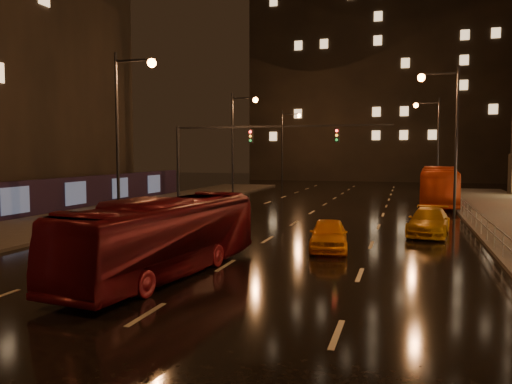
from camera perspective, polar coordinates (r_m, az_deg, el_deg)
ground at (r=34.34m, az=5.80°, el=-2.70°), size 140.00×140.00×0.00m
sidewalk_left at (r=35.01m, az=-18.17°, el=-2.63°), size 7.00×70.00×0.15m
building_distant at (r=86.59m, az=15.36°, el=13.39°), size 44.00×16.00×36.00m
hoarding_left at (r=34.89m, az=-26.04°, el=-0.95°), size 0.30×46.00×2.50m
traffic_signal at (r=35.39m, az=-2.24°, el=5.22°), size 15.31×0.32×6.20m
streetlight_right at (r=15.80m, az=26.12°, el=11.99°), size 2.64×0.50×10.00m
railing_right at (r=31.85m, az=23.42°, el=-1.97°), size 0.05×56.00×1.00m
bus_red at (r=17.62m, az=-10.41°, el=-5.03°), size 3.39×9.95×2.72m
bus_curb at (r=43.06m, az=20.12°, el=0.64°), size 3.14×11.67×3.22m
taxi_near at (r=22.22m, az=8.30°, el=-4.83°), size 2.11×4.16×1.36m
taxi_far at (r=27.55m, az=19.14°, el=-3.21°), size 2.53×4.98×1.39m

